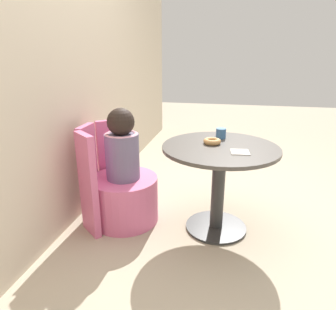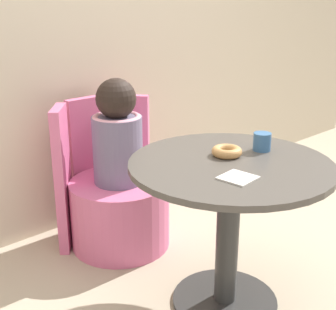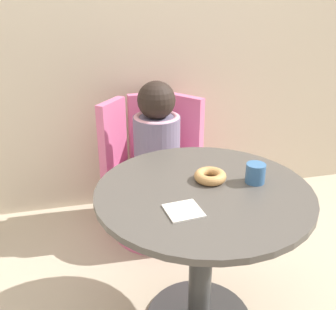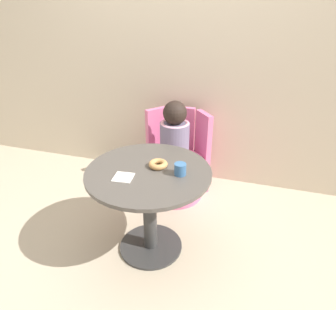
# 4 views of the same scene
# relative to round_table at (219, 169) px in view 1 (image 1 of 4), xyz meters

# --- Properties ---
(ground_plane) EXTENTS (12.00, 12.00, 0.00)m
(ground_plane) POSITION_rel_round_table_xyz_m (-0.03, 0.01, -0.48)
(ground_plane) COLOR #B7A88E
(back_wall) EXTENTS (6.00, 0.06, 2.40)m
(back_wall) POSITION_rel_round_table_xyz_m (-0.03, 1.14, 0.72)
(back_wall) COLOR beige
(back_wall) RESTS_ON ground_plane
(round_table) EXTENTS (0.82, 0.82, 0.65)m
(round_table) POSITION_rel_round_table_xyz_m (0.00, 0.00, 0.00)
(round_table) COLOR #333333
(round_table) RESTS_ON ground_plane
(tub_chair) EXTENTS (0.52, 0.52, 0.36)m
(tub_chair) POSITION_rel_round_table_xyz_m (-0.03, 0.72, -0.30)
(tub_chair) COLOR #DB6693
(tub_chair) RESTS_ON ground_plane
(booth_backrest) EXTENTS (0.62, 0.23, 0.76)m
(booth_backrest) POSITION_rel_round_table_xyz_m (-0.03, 0.94, -0.10)
(booth_backrest) COLOR #DB6693
(booth_backrest) RESTS_ON ground_plane
(child_figure) EXTENTS (0.25, 0.25, 0.54)m
(child_figure) POSITION_rel_round_table_xyz_m (-0.03, 0.72, 0.13)
(child_figure) COLOR slate
(child_figure) RESTS_ON tub_chair
(donut) EXTENTS (0.12, 0.12, 0.04)m
(donut) POSITION_rel_round_table_xyz_m (0.05, 0.06, 0.19)
(donut) COLOR tan
(donut) RESTS_ON round_table
(cup) EXTENTS (0.07, 0.07, 0.08)m
(cup) POSITION_rel_round_table_xyz_m (0.21, 0.01, 0.21)
(cup) COLOR #386699
(cup) RESTS_ON round_table
(paper_napkin) EXTENTS (0.13, 0.13, 0.01)m
(paper_napkin) POSITION_rel_round_table_xyz_m (-0.12, -0.13, 0.17)
(paper_napkin) COLOR silver
(paper_napkin) RESTS_ON round_table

